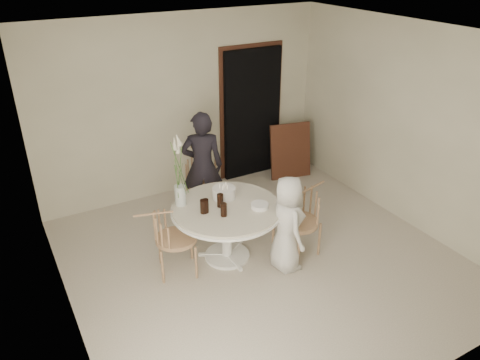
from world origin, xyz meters
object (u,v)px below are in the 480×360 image
chair_far (201,175)px  flower_vase (179,180)px  chair_left (165,233)px  girl (202,166)px  table (227,215)px  birthday_cake (224,193)px  chair_right (304,212)px  boy (287,224)px

chair_far → flower_vase: flower_vase is taller
chair_left → girl: size_ratio=0.54×
girl → flower_vase: bearing=72.6°
table → chair_left: chair_left is taller
chair_far → birthday_cake: birthday_cake is taller
chair_far → chair_left: 1.51m
chair_right → girl: 1.58m
chair_far → boy: bearing=-75.6°
chair_far → chair_left: (-0.98, -1.15, -0.02)m
chair_left → girl: bearing=-28.0°
table → chair_left: bearing=173.8°
boy → girl: bearing=21.3°
girl → birthday_cake: girl is taller
chair_right → boy: 0.40m
chair_right → chair_left: 1.70m
chair_left → birthday_cake: (0.83, 0.12, 0.25)m
chair_far → birthday_cake: size_ratio=3.07×
chair_left → chair_right: bearing=-88.6°
chair_far → birthday_cake: 1.06m
table → chair_far: (0.23, 1.23, -0.05)m
chair_far → chair_right: chair_right is taller
boy → birthday_cake: boy is taller
birthday_cake → chair_far: bearing=81.3°
chair_far → boy: size_ratio=0.73×
chair_right → chair_far: bearing=-171.9°
chair_left → chair_far: bearing=-24.7°
chair_left → boy: (1.28, -0.59, 0.06)m
table → girl: size_ratio=0.85×
table → birthday_cake: size_ratio=4.66×
chair_far → girl: (-0.05, -0.18, 0.22)m
chair_right → birthday_cake: (-0.82, 0.55, 0.22)m
girl → boy: (0.35, -1.56, -0.18)m
flower_vase → birthday_cake: bearing=-11.7°
chair_right → chair_left: chair_right is taller
girl → chair_right: bearing=140.3°
chair_left → flower_vase: bearing=-36.5°
flower_vase → boy: bearing=-40.0°
chair_left → flower_vase: (0.30, 0.23, 0.51)m
boy → birthday_cake: 0.87m
chair_left → boy: size_ratio=0.70×
chair_far → girl: size_ratio=0.56×
birthday_cake → flower_vase: bearing=168.3°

